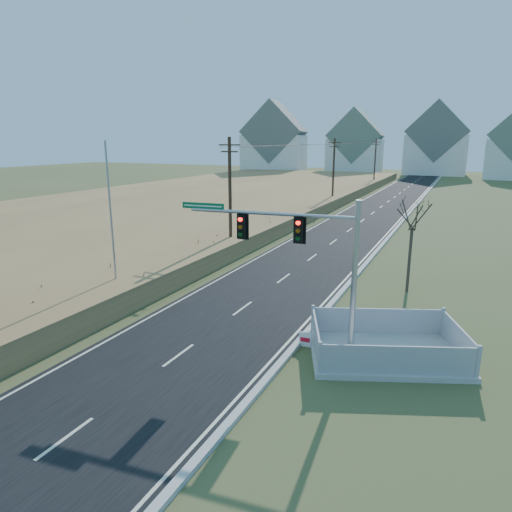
{
  "coord_description": "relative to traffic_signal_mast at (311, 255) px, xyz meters",
  "views": [
    {
      "loc": [
        10.2,
        -16.43,
        8.75
      ],
      "look_at": [
        1.41,
        2.65,
        3.4
      ],
      "focal_mm": 32.0,
      "sensor_mm": 36.0,
      "label": 1
    }
  ],
  "objects": [
    {
      "name": "utility_pole_far",
      "position": [
        -11.03,
        73.54,
        0.65
      ],
      "size": [
        1.8,
        0.26,
        9.0
      ],
      "color": "#422D1E",
      "rests_on": "ground"
    },
    {
      "name": "bare_tree",
      "position": [
        3.04,
        9.33,
        0.67
      ],
      "size": [
        2.2,
        2.2,
        5.83
      ],
      "color": "#4C3F33",
      "rests_on": "ground"
    },
    {
      "name": "road",
      "position": [
        -4.53,
        48.54,
        -4.01
      ],
      "size": [
        8.0,
        180.0,
        0.06
      ],
      "primitive_type": "cube",
      "color": "black",
      "rests_on": "ground"
    },
    {
      "name": "fence_enclosure",
      "position": [
        3.3,
        0.13,
        -3.76
      ],
      "size": [
        7.2,
        6.12,
        1.39
      ],
      "rotation": [
        0.0,
        0.0,
        0.38
      ],
      "color": "#B7B5AD",
      "rests_on": "ground"
    },
    {
      "name": "traffic_signal_mast",
      "position": [
        0.0,
        0.0,
        0.0
      ],
      "size": [
        8.08,
        1.04,
        6.45
      ],
      "rotation": [
        0.0,
        0.0,
        0.09
      ],
      "color": "#9EA0A5",
      "rests_on": "ground"
    },
    {
      "name": "condo_nw",
      "position": [
        -42.53,
        98.54,
        3.67
      ],
      "size": [
        17.69,
        13.38,
        19.05
      ],
      "rotation": [
        0.0,
        0.0,
        0.14
      ],
      "color": "white",
      "rests_on": "ground"
    },
    {
      "name": "reed_marsh",
      "position": [
        -28.53,
        38.54,
        -3.39
      ],
      "size": [
        38.0,
        110.0,
        1.3
      ],
      "primitive_type": "cube",
      "color": "#AD894E",
      "rests_on": "ground"
    },
    {
      "name": "open_sign",
      "position": [
        -0.03,
        -0.41,
        -3.68
      ],
      "size": [
        0.54,
        0.09,
        0.66
      ],
      "rotation": [
        0.0,
        0.0,
        0.05
      ],
      "color": "white",
      "rests_on": "ground"
    },
    {
      "name": "flagpole",
      "position": [
        -11.53,
        0.83,
        -0.55
      ],
      "size": [
        0.39,
        0.39,
        8.74
      ],
      "color": "#B7B5AD",
      "rests_on": "ground"
    },
    {
      "name": "condo_nnw",
      "position": [
        -22.53,
        106.54,
        2.9
      ],
      "size": [
        14.93,
        11.17,
        17.03
      ],
      "rotation": [
        0.0,
        0.0,
        0.07
      ],
      "color": "white",
      "rests_on": "ground"
    },
    {
      "name": "utility_pole_mid",
      "position": [
        -11.03,
        43.54,
        0.65
      ],
      "size": [
        1.8,
        0.26,
        9.0
      ],
      "color": "#422D1E",
      "rests_on": "ground"
    },
    {
      "name": "condo_n",
      "position": [
        -2.53,
        110.54,
        3.57
      ],
      "size": [
        15.27,
        10.2,
        18.54
      ],
      "color": "white",
      "rests_on": "ground"
    },
    {
      "name": "utility_pole_near",
      "position": [
        -11.03,
        13.54,
        0.65
      ],
      "size": [
        1.8,
        0.26,
        9.0
      ],
      "color": "#422D1E",
      "rests_on": "ground"
    },
    {
      "name": "ground",
      "position": [
        -4.53,
        -1.46,
        -4.04
      ],
      "size": [
        260.0,
        260.0,
        0.0
      ],
      "primitive_type": "plane",
      "color": "#465127",
      "rests_on": "ground"
    },
    {
      "name": "curb",
      "position": [
        -0.38,
        48.54,
        -3.95
      ],
      "size": [
        0.3,
        180.0,
        0.18
      ],
      "primitive_type": "cube",
      "color": "#B2AFA8",
      "rests_on": "ground"
    }
  ]
}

